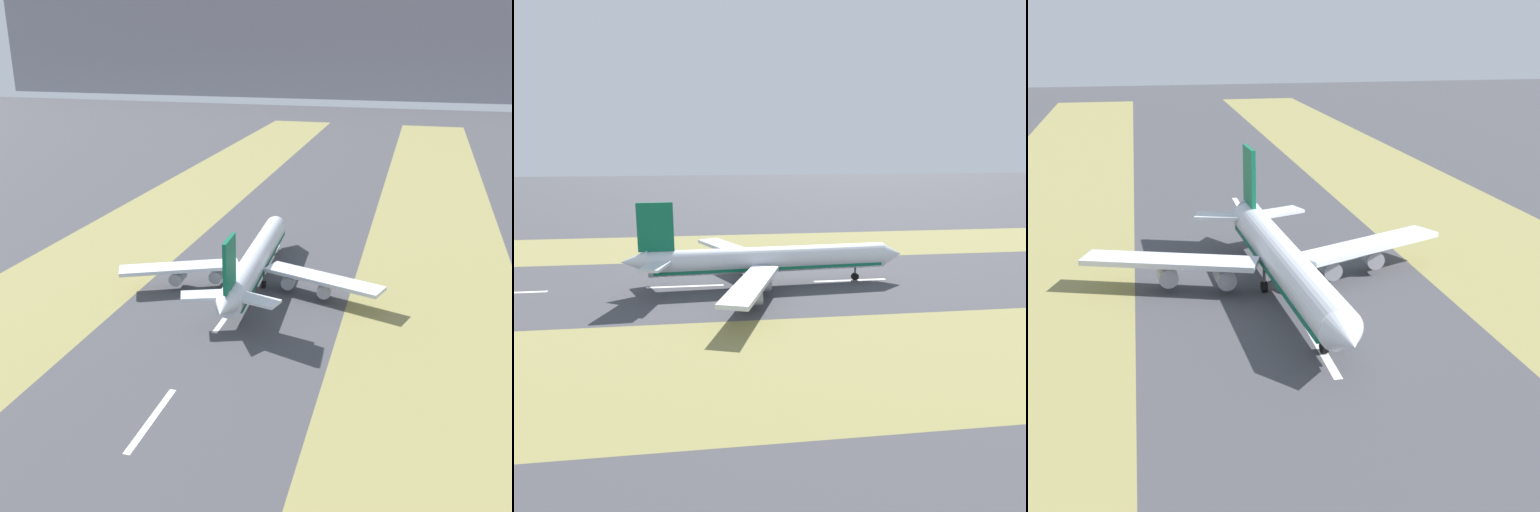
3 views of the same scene
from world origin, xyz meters
TOP-DOWN VIEW (x-y plane):
  - ground_plane at (0.00, 0.00)m, footprint 800.00×800.00m
  - grass_median_west at (-45.00, 0.00)m, footprint 40.00×600.00m
  - centreline_dash_near at (0.00, -55.23)m, footprint 1.20×18.00m
  - centreline_dash_mid at (0.00, -15.23)m, footprint 1.20×18.00m
  - centreline_dash_far at (0.00, 24.77)m, footprint 1.20×18.00m
  - airplane_main_jet at (1.25, 2.87)m, footprint 64.03×67.20m

SIDE VIEW (x-z plane):
  - ground_plane at x=0.00m, z-range 0.00..0.00m
  - grass_median_west at x=-45.00m, z-range 0.00..0.01m
  - centreline_dash_near at x=0.00m, z-range 0.00..0.01m
  - centreline_dash_mid at x=0.00m, z-range 0.00..0.01m
  - centreline_dash_far at x=0.00m, z-range 0.00..0.01m
  - airplane_main_jet at x=1.25m, z-range -4.08..16.12m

